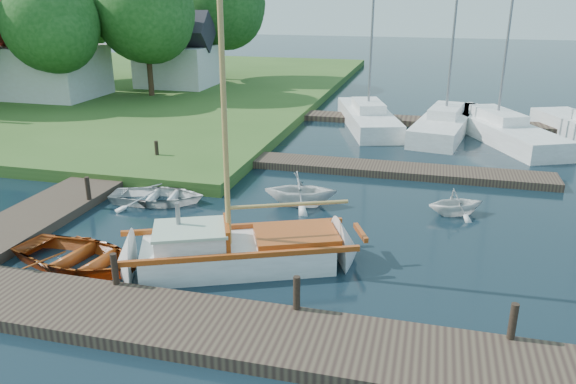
% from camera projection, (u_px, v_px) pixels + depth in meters
% --- Properties ---
extents(ground, '(160.00, 160.00, 0.00)m').
position_uv_depth(ground, '(288.00, 228.00, 17.53)').
color(ground, black).
rests_on(ground, ground).
extents(near_dock, '(18.00, 2.20, 0.30)m').
position_uv_depth(near_dock, '(218.00, 329.00, 12.02)').
color(near_dock, '#32241E').
rests_on(near_dock, ground).
extents(left_dock, '(2.20, 18.00, 0.30)m').
position_uv_depth(left_dock, '(97.00, 183.00, 21.20)').
color(left_dock, '#32241E').
rests_on(left_dock, ground).
extents(far_dock, '(14.00, 1.60, 0.30)m').
position_uv_depth(far_dock, '(375.00, 168.00, 22.93)').
color(far_dock, '#32241E').
rests_on(far_dock, ground).
extents(pontoon, '(30.00, 1.60, 0.30)m').
position_uv_depth(pontoon, '(547.00, 128.00, 29.69)').
color(pontoon, '#32241E').
rests_on(pontoon, ground).
extents(shore, '(50.00, 40.00, 0.50)m').
position_uv_depth(shore, '(15.00, 82.00, 44.14)').
color(shore, '#345720').
rests_on(shore, ground).
extents(mooring_post_1, '(0.16, 0.16, 0.80)m').
position_uv_depth(mooring_post_1, '(115.00, 269.00, 13.45)').
color(mooring_post_1, black).
rests_on(mooring_post_1, near_dock).
extents(mooring_post_2, '(0.16, 0.16, 0.80)m').
position_uv_depth(mooring_post_2, '(297.00, 293.00, 12.39)').
color(mooring_post_2, black).
rests_on(mooring_post_2, near_dock).
extents(mooring_post_3, '(0.16, 0.16, 0.80)m').
position_uv_depth(mooring_post_3, '(513.00, 321.00, 11.32)').
color(mooring_post_3, black).
rests_on(mooring_post_3, near_dock).
extents(mooring_post_4, '(0.16, 0.16, 0.80)m').
position_uv_depth(mooring_post_4, '(88.00, 188.00, 18.96)').
color(mooring_post_4, black).
rests_on(mooring_post_4, left_dock).
extents(mooring_post_5, '(0.16, 0.16, 0.80)m').
position_uv_depth(mooring_post_5, '(157.00, 150.00, 23.51)').
color(mooring_post_5, black).
rests_on(mooring_post_5, left_dock).
extents(sailboat, '(7.34, 4.63, 9.83)m').
position_uv_depth(sailboat, '(243.00, 254.00, 15.05)').
color(sailboat, silver).
rests_on(sailboat, ground).
extents(dinghy, '(4.29, 3.38, 0.80)m').
position_uv_depth(dinghy, '(78.00, 253.00, 14.96)').
color(dinghy, '#943910').
rests_on(dinghy, ground).
extents(tender_a, '(3.62, 2.85, 0.68)m').
position_uv_depth(tender_a, '(157.00, 193.00, 19.55)').
color(tender_a, silver).
rests_on(tender_a, ground).
extents(tender_b, '(2.80, 2.52, 1.30)m').
position_uv_depth(tender_b, '(301.00, 187.00, 19.21)').
color(tender_b, silver).
rests_on(tender_b, ground).
extents(tender_d, '(2.41, 2.28, 1.00)m').
position_uv_depth(tender_d, '(456.00, 200.00, 18.46)').
color(tender_d, silver).
rests_on(tender_d, ground).
extents(marina_boat_1, '(4.49, 8.32, 10.64)m').
position_uv_depth(marina_boat_1, '(368.00, 116.00, 30.49)').
color(marina_boat_1, silver).
rests_on(marina_boat_1, ground).
extents(marina_boat_2, '(3.63, 8.70, 11.21)m').
position_uv_depth(marina_boat_2, '(445.00, 122.00, 29.20)').
color(marina_boat_2, silver).
rests_on(marina_boat_2, ground).
extents(marina_boat_3, '(6.02, 9.60, 11.60)m').
position_uv_depth(marina_boat_3, '(496.00, 127.00, 28.18)').
color(marina_boat_3, silver).
rests_on(marina_boat_3, ground).
extents(house_a, '(6.30, 5.00, 6.29)m').
position_uv_depth(house_a, '(49.00, 58.00, 35.86)').
color(house_a, beige).
rests_on(house_a, shore).
extents(house_c, '(5.25, 4.00, 5.28)m').
position_uv_depth(house_c, '(176.00, 57.00, 40.03)').
color(house_c, beige).
rests_on(house_c, shore).
extents(tree_2, '(5.83, 5.75, 7.82)m').
position_uv_depth(tree_2, '(51.00, 23.00, 32.83)').
color(tree_2, '#332114').
rests_on(tree_2, shore).
extents(tree_3, '(6.41, 6.38, 8.74)m').
position_uv_depth(tree_3, '(145.00, 11.00, 35.34)').
color(tree_3, '#332114').
rests_on(tree_3, shore).
extents(tree_4, '(7.01, 7.01, 9.66)m').
position_uv_depth(tree_4, '(72.00, 0.00, 40.69)').
color(tree_4, '#332114').
rests_on(tree_4, shore).
extents(tree_7, '(6.83, 6.83, 9.38)m').
position_uv_depth(tree_7, '(221.00, 2.00, 42.02)').
color(tree_7, '#332114').
rests_on(tree_7, shore).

